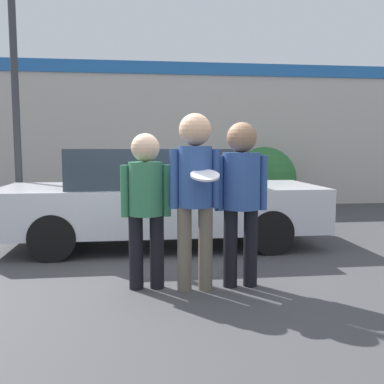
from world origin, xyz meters
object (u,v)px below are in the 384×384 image
at_px(shrub, 264,179).
at_px(parked_car_near, 160,197).
at_px(person_middle_with_frisbee, 195,184).
at_px(person_right, 241,188).
at_px(person_left, 146,198).

bearing_deg(shrub, parked_car_near, -128.33).
bearing_deg(person_middle_with_frisbee, person_right, 7.87).
relative_size(person_left, parked_car_near, 0.34).
height_order(parked_car_near, shrub, shrub).
bearing_deg(person_right, shrub, 70.98).
distance_m(person_right, parked_car_near, 2.26).
bearing_deg(person_middle_with_frisbee, parked_car_near, 96.79).
relative_size(person_middle_with_frisbee, parked_car_near, 0.39).
height_order(person_middle_with_frisbee, person_right, person_middle_with_frisbee).
xyz_separation_m(person_middle_with_frisbee, shrub, (2.37, 5.49, -0.36)).
xyz_separation_m(person_left, person_right, (1.00, -0.05, 0.09)).
bearing_deg(person_right, person_middle_with_frisbee, -172.13).
distance_m(person_middle_with_frisbee, shrub, 5.99).
relative_size(person_left, shrub, 1.09).
bearing_deg(person_right, parked_car_near, 109.87).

